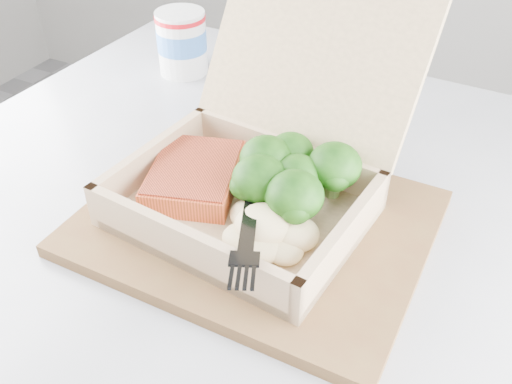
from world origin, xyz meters
The scene contains 9 objects.
cafe_table centered at (-0.23, 0.60, 0.56)m, with size 0.91×0.91×0.76m.
serving_tray centered at (-0.24, 0.62, 0.76)m, with size 0.33×0.27×0.01m, color brown.
takeout_container centered at (-0.25, 0.66, 0.82)m, with size 0.26×0.30×0.20m.
salmon_fillet centered at (-0.31, 0.63, 0.79)m, with size 0.09×0.11×0.02m, color #DE522B.
broccoli_pile centered at (-0.21, 0.65, 0.80)m, with size 0.13×0.13×0.05m, color #296A17, non-canonical shape.
mashed_potatoes centered at (-0.21, 0.59, 0.80)m, with size 0.09×0.08×0.03m, color #F5E69F.
plastic_fork centered at (-0.23, 0.60, 0.81)m, with size 0.09×0.17×0.03m.
paper_cup centered at (-0.49, 0.89, 0.80)m, with size 0.07×0.07×0.09m.
receipt centered at (-0.26, 0.82, 0.76)m, with size 0.07×0.14×0.00m, color white.
Camera 1 is at (-0.04, 0.24, 1.14)m, focal length 40.00 mm.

